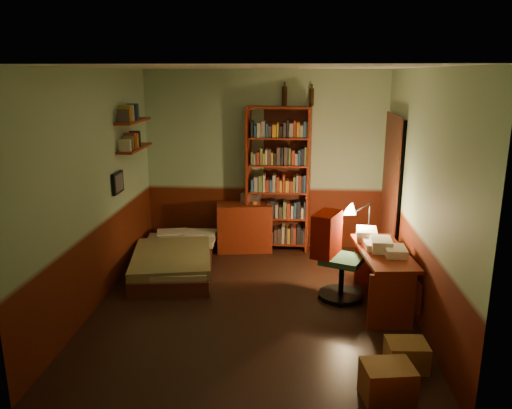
# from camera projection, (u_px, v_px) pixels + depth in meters

# --- Properties ---
(floor) EXTENTS (3.50, 4.00, 0.02)m
(floor) POSITION_uv_depth(u_px,v_px,m) (254.00, 304.00, 5.70)
(floor) COLOR black
(floor) RESTS_ON ground
(ceiling) EXTENTS (3.50, 4.00, 0.02)m
(ceiling) POSITION_uv_depth(u_px,v_px,m) (254.00, 66.00, 5.03)
(ceiling) COLOR silver
(ceiling) RESTS_ON wall_back
(wall_back) EXTENTS (3.50, 0.02, 2.60)m
(wall_back) POSITION_uv_depth(u_px,v_px,m) (265.00, 161.00, 7.30)
(wall_back) COLOR #8EB089
(wall_back) RESTS_ON ground
(wall_left) EXTENTS (0.02, 4.00, 2.60)m
(wall_left) POSITION_uv_depth(u_px,v_px,m) (95.00, 190.00, 5.49)
(wall_left) COLOR #8EB089
(wall_left) RESTS_ON ground
(wall_right) EXTENTS (0.02, 4.00, 2.60)m
(wall_right) POSITION_uv_depth(u_px,v_px,m) (421.00, 195.00, 5.23)
(wall_right) COLOR #8EB089
(wall_right) RESTS_ON ground
(wall_front) EXTENTS (3.50, 0.02, 2.60)m
(wall_front) POSITION_uv_depth(u_px,v_px,m) (232.00, 260.00, 3.42)
(wall_front) COLOR #8EB089
(wall_front) RESTS_ON ground
(doorway) EXTENTS (0.06, 0.90, 2.00)m
(doorway) POSITION_uv_depth(u_px,v_px,m) (392.00, 194.00, 6.57)
(doorway) COLOR black
(doorway) RESTS_ON ground
(door_trim) EXTENTS (0.02, 0.98, 2.08)m
(door_trim) POSITION_uv_depth(u_px,v_px,m) (389.00, 194.00, 6.57)
(door_trim) COLOR #421C12
(door_trim) RESTS_ON ground
(bed) EXTENTS (1.15, 1.85, 0.52)m
(bed) POSITION_uv_depth(u_px,v_px,m) (175.00, 252.00, 6.58)
(bed) COLOR #576F37
(bed) RESTS_ON ground
(dresser) EXTENTS (0.84, 0.50, 0.70)m
(dresser) POSITION_uv_depth(u_px,v_px,m) (244.00, 227.00, 7.33)
(dresser) COLOR maroon
(dresser) RESTS_ON ground
(mini_stereo) EXTENTS (0.30, 0.25, 0.14)m
(mini_stereo) POSITION_uv_depth(u_px,v_px,m) (251.00, 197.00, 7.33)
(mini_stereo) COLOR #B2B2B7
(mini_stereo) RESTS_ON dresser
(bookshelf) EXTENTS (0.93, 0.40, 2.10)m
(bookshelf) POSITION_uv_depth(u_px,v_px,m) (278.00, 180.00, 7.19)
(bookshelf) COLOR maroon
(bookshelf) RESTS_ON ground
(bottle_left) EXTENTS (0.08, 0.08, 0.27)m
(bottle_left) POSITION_uv_depth(u_px,v_px,m) (284.00, 96.00, 6.99)
(bottle_left) COLOR black
(bottle_left) RESTS_ON bookshelf
(bottle_right) EXTENTS (0.08, 0.08, 0.24)m
(bottle_right) POSITION_uv_depth(u_px,v_px,m) (312.00, 97.00, 6.97)
(bottle_right) COLOR black
(bottle_right) RESTS_ON bookshelf
(desk) EXTENTS (0.61, 1.24, 0.64)m
(desk) POSITION_uv_depth(u_px,v_px,m) (382.00, 278.00, 5.59)
(desk) COLOR maroon
(desk) RESTS_ON ground
(paper_stack) EXTENTS (0.26, 0.33, 0.13)m
(paper_stack) POSITION_uv_depth(u_px,v_px,m) (366.00, 234.00, 5.88)
(paper_stack) COLOR silver
(paper_stack) RESTS_ON desk
(desk_lamp) EXTENTS (0.24, 0.24, 0.63)m
(desk_lamp) POSITION_uv_depth(u_px,v_px,m) (370.00, 209.00, 6.01)
(desk_lamp) COLOR black
(desk_lamp) RESTS_ON desk
(office_chair) EXTENTS (0.66, 0.63, 1.04)m
(office_chair) POSITION_uv_depth(u_px,v_px,m) (342.00, 256.00, 5.70)
(office_chair) COLOR #285139
(office_chair) RESTS_ON ground
(red_jacket) EXTENTS (0.26, 0.45, 0.51)m
(red_jacket) POSITION_uv_depth(u_px,v_px,m) (322.00, 189.00, 5.55)
(red_jacket) COLOR #9F1100
(red_jacket) RESTS_ON office_chair
(wall_shelf_lower) EXTENTS (0.20, 0.90, 0.03)m
(wall_shelf_lower) POSITION_uv_depth(u_px,v_px,m) (135.00, 148.00, 6.46)
(wall_shelf_lower) COLOR maroon
(wall_shelf_lower) RESTS_ON wall_left
(wall_shelf_upper) EXTENTS (0.20, 0.90, 0.03)m
(wall_shelf_upper) POSITION_uv_depth(u_px,v_px,m) (133.00, 121.00, 6.37)
(wall_shelf_upper) COLOR maroon
(wall_shelf_upper) RESTS_ON wall_left
(framed_picture) EXTENTS (0.04, 0.32, 0.26)m
(framed_picture) POSITION_uv_depth(u_px,v_px,m) (118.00, 183.00, 6.08)
(framed_picture) COLOR black
(framed_picture) RESTS_ON wall_left
(cardboard_box_a) EXTENTS (0.44, 0.38, 0.30)m
(cardboard_box_a) POSITION_uv_depth(u_px,v_px,m) (387.00, 382.00, 3.99)
(cardboard_box_a) COLOR olive
(cardboard_box_a) RESTS_ON ground
(cardboard_box_b) EXTENTS (0.36, 0.31, 0.25)m
(cardboard_box_b) POSITION_uv_depth(u_px,v_px,m) (406.00, 355.00, 4.42)
(cardboard_box_b) COLOR olive
(cardboard_box_b) RESTS_ON ground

